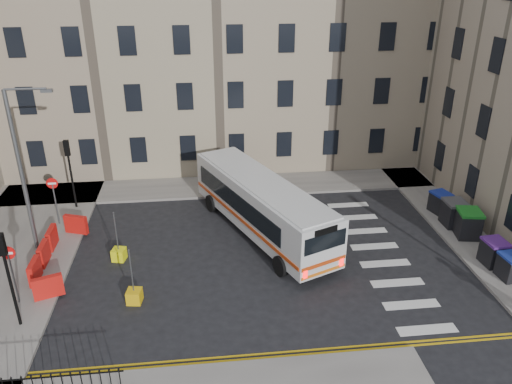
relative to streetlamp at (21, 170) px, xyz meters
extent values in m
plane|color=black|center=(13.00, -2.00, -4.34)|extent=(120.00, 120.00, 0.00)
cube|color=slate|center=(7.00, 6.60, -4.26)|extent=(36.00, 3.20, 0.15)
cube|color=slate|center=(22.00, 2.00, -4.26)|extent=(2.40, 26.00, 0.15)
cube|color=slate|center=(-1.00, -1.00, -4.26)|extent=(6.00, 22.00, 0.15)
cube|color=gray|center=(6.00, 13.50, 3.66)|extent=(38.00, 10.50, 16.00)
cylinder|color=black|center=(1.00, 4.50, -2.59)|extent=(0.12, 0.12, 3.20)
cube|color=black|center=(1.00, 4.50, -0.54)|extent=(0.28, 0.22, 0.90)
cylinder|color=black|center=(1.00, -6.00, -2.59)|extent=(0.12, 0.12, 3.20)
cube|color=black|center=(1.00, -6.00, -0.54)|extent=(0.28, 0.22, 0.90)
cylinder|color=#595B5E|center=(0.00, 0.00, -0.19)|extent=(0.20, 0.20, 8.00)
cube|color=#595B5E|center=(0.00, 0.00, 3.88)|extent=(0.50, 0.22, 0.14)
cylinder|color=#595B5E|center=(0.50, 2.50, -2.99)|extent=(0.08, 0.08, 2.40)
cube|color=red|center=(0.50, 2.50, -1.49)|extent=(0.60, 0.04, 0.60)
cylinder|color=#595B5E|center=(0.50, -4.50, -2.99)|extent=(0.08, 0.08, 2.40)
cube|color=red|center=(0.50, -4.50, -1.49)|extent=(0.60, 0.04, 0.60)
cube|color=red|center=(0.80, -3.00, -3.69)|extent=(0.25, 1.25, 1.00)
cube|color=red|center=(0.80, -1.50, -3.69)|extent=(0.25, 1.25, 1.00)
cube|color=red|center=(0.80, 0.00, -3.69)|extent=(0.25, 1.25, 1.00)
cube|color=red|center=(1.70, 1.30, -3.69)|extent=(1.26, 0.66, 1.00)
cube|color=red|center=(1.70, -4.30, -3.69)|extent=(1.26, 0.66, 1.00)
cube|color=silver|center=(11.44, 0.45, -2.60)|extent=(6.57, 11.02, 2.48)
cube|color=black|center=(10.10, 0.42, -2.40)|extent=(3.49, 8.06, 0.99)
cube|color=black|center=(12.40, 1.40, -2.40)|extent=(3.49, 8.06, 0.99)
cube|color=black|center=(9.29, 5.48, -2.35)|extent=(2.03, 0.91, 1.09)
cube|color=black|center=(13.59, -4.58, -2.10)|extent=(2.03, 0.91, 0.79)
cube|color=#AC360E|center=(10.29, -0.04, -3.20)|extent=(4.25, 9.88, 0.18)
cube|color=#AC360E|center=(12.60, 0.95, -3.20)|extent=(4.25, 9.88, 0.18)
cube|color=#FF0C0C|center=(12.68, -4.98, -3.44)|extent=(0.22, 0.13, 0.40)
cube|color=#FF0C0C|center=(14.51, -4.20, -3.44)|extent=(0.22, 0.13, 0.40)
cylinder|color=black|center=(8.86, 3.34, -3.84)|extent=(0.65, 1.02, 0.99)
cylinder|color=black|center=(11.14, 4.32, -3.84)|extent=(0.65, 1.02, 0.99)
cylinder|color=black|center=(11.82, -3.60, -3.84)|extent=(0.65, 1.02, 0.99)
cylinder|color=black|center=(14.10, -2.62, -3.84)|extent=(0.65, 1.02, 0.99)
cube|color=black|center=(22.06, -5.19, -3.66)|extent=(0.95, 1.08, 1.06)
cube|color=black|center=(21.93, -4.00, -3.62)|extent=(1.00, 1.14, 1.13)
cube|color=#4C1E73|center=(21.93, -4.00, -3.00)|extent=(1.06, 1.19, 0.12)
cube|color=black|center=(22.03, -1.33, -3.53)|extent=(1.30, 1.44, 1.32)
cube|color=#18701F|center=(22.03, -1.33, -2.80)|extent=(1.36, 1.50, 0.14)
cube|color=black|center=(21.89, -0.09, -3.55)|extent=(1.07, 1.23, 1.28)
cube|color=#3F3E41|center=(21.89, -0.09, -2.84)|extent=(1.12, 1.29, 0.13)
cube|color=black|center=(21.85, 1.48, -3.64)|extent=(1.13, 1.23, 1.08)
cube|color=navy|center=(21.85, 1.48, -3.05)|extent=(1.19, 1.29, 0.11)
cube|color=#F1F30D|center=(4.24, -1.40, -4.04)|extent=(0.72, 0.72, 0.60)
cube|color=gold|center=(5.34, -4.89, -4.04)|extent=(0.68, 0.68, 0.60)
camera|label=1|loc=(8.51, -22.72, 8.87)|focal=35.00mm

